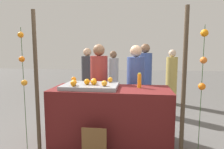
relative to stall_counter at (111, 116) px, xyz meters
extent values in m
plane|color=#565451|center=(0.00, 0.00, -0.46)|extent=(24.00, 24.00, 0.00)
cube|color=#5B1919|center=(0.00, 0.00, 0.00)|extent=(1.88, 0.77, 0.91)
cube|color=gray|center=(-0.32, -0.02, 0.49)|extent=(0.87, 0.61, 0.06)
sphere|color=orange|center=(-0.53, -0.23, 0.56)|extent=(0.09, 0.09, 0.09)
sphere|color=orange|center=(-0.08, -0.16, 0.56)|extent=(0.09, 0.09, 0.09)
sphere|color=orange|center=(-0.67, 0.18, 0.56)|extent=(0.09, 0.09, 0.09)
sphere|color=orange|center=(-0.30, 0.12, 0.56)|extent=(0.08, 0.08, 0.08)
sphere|color=orange|center=(-0.04, 0.21, 0.56)|extent=(0.09, 0.09, 0.09)
sphere|color=orange|center=(-0.29, 0.00, 0.56)|extent=(0.08, 0.08, 0.08)
sphere|color=orange|center=(-0.37, -0.07, 0.56)|extent=(0.09, 0.09, 0.09)
sphere|color=orange|center=(-0.56, -0.15, 0.56)|extent=(0.09, 0.09, 0.09)
sphere|color=orange|center=(-0.25, -0.08, 0.56)|extent=(0.09, 0.09, 0.09)
cylinder|color=orange|center=(0.45, 0.10, 0.57)|extent=(0.06, 0.06, 0.22)
cylinder|color=yellow|center=(0.45, 0.10, 0.69)|extent=(0.03, 0.03, 0.02)
cube|color=brown|center=(-0.15, -0.59, -0.22)|extent=(0.34, 0.01, 0.49)
cube|color=black|center=(-0.15, -0.57, -0.22)|extent=(0.32, 0.02, 0.47)
cylinder|color=maroon|center=(-0.31, 0.60, 0.25)|extent=(0.33, 0.33, 1.41)
sphere|color=brown|center=(-0.31, 0.60, 1.06)|extent=(0.22, 0.22, 0.22)
cylinder|color=#384C8C|center=(0.38, 0.61, 0.24)|extent=(0.32, 0.32, 1.39)
sphere|color=tan|center=(0.38, 0.61, 1.04)|extent=(0.22, 0.22, 0.22)
cylinder|color=#333338|center=(-0.90, 2.00, 0.22)|extent=(0.31, 0.31, 1.36)
sphere|color=tan|center=(-0.90, 2.00, 1.01)|extent=(0.21, 0.21, 0.21)
cylinder|color=#99999E|center=(-0.27, 2.47, 0.19)|extent=(0.30, 0.30, 1.29)
sphere|color=brown|center=(-0.27, 2.47, 0.94)|extent=(0.20, 0.20, 0.20)
cylinder|color=tan|center=(1.37, 2.59, 0.21)|extent=(0.31, 0.31, 1.33)
sphere|color=beige|center=(1.37, 2.59, 0.97)|extent=(0.21, 0.21, 0.21)
cylinder|color=#384C8C|center=(0.59, 1.78, 0.27)|extent=(0.34, 0.34, 1.45)
sphere|color=brown|center=(0.59, 1.78, 1.10)|extent=(0.23, 0.23, 0.23)
cylinder|color=#473828|center=(-1.02, -0.42, 0.58)|extent=(0.06, 0.06, 2.07)
cylinder|color=#473828|center=(1.02, -0.42, 0.58)|extent=(0.06, 0.06, 2.07)
cylinder|color=#2D4C23|center=(-1.18, -0.48, 0.45)|extent=(0.01, 0.01, 1.82)
sphere|color=orange|center=(-1.19, -0.48, 1.27)|extent=(0.08, 0.08, 0.08)
sphere|color=orange|center=(-1.19, -0.49, 0.93)|extent=(0.08, 0.08, 0.08)
sphere|color=orange|center=(-1.17, -0.48, 0.60)|extent=(0.09, 0.09, 0.09)
cylinder|color=#2D4C23|center=(1.23, -0.46, 0.45)|extent=(0.01, 0.01, 1.82)
sphere|color=orange|center=(1.23, -0.45, 1.27)|extent=(0.09, 0.09, 0.09)
sphere|color=orange|center=(1.23, -0.47, 0.93)|extent=(0.08, 0.08, 0.08)
sphere|color=orange|center=(1.23, -0.45, 0.60)|extent=(0.09, 0.09, 0.09)
camera|label=1|loc=(0.42, -3.04, 1.06)|focal=31.49mm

